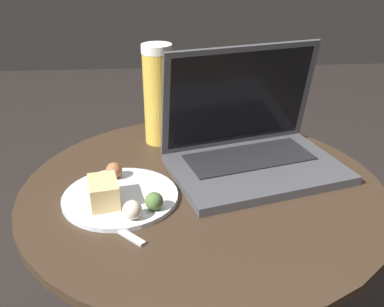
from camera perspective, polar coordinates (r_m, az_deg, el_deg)
table at (r=0.96m, az=1.31°, el=-10.57°), size 0.72×0.72×0.58m
laptop at (r=0.95m, az=7.43°, el=1.20°), size 0.40×0.32×0.25m
beer_glass at (r=1.04m, az=-4.32°, el=7.45°), size 0.07×0.07×0.23m
snack_plate at (r=0.85m, az=-9.33°, el=-5.25°), size 0.22×0.22×0.05m
fork at (r=0.80m, az=-11.43°, el=-8.20°), size 0.14×0.14×0.00m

